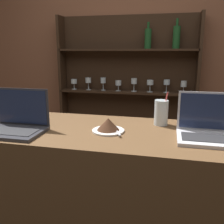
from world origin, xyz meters
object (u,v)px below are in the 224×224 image
at_px(laptop_near, 16,123).
at_px(water_glass, 161,113).
at_px(laptop_far, 206,129).
at_px(cake_plate, 108,126).

relative_size(laptop_near, water_glass, 1.64).
height_order(laptop_near, laptop_far, laptop_near).
relative_size(cake_plate, water_glass, 0.90).
bearing_deg(cake_plate, laptop_near, -167.16).
bearing_deg(laptop_near, cake_plate, 12.84).
distance_m(laptop_near, laptop_far, 1.03).
relative_size(laptop_near, laptop_far, 1.14).
xyz_separation_m(laptop_near, laptop_far, (1.03, 0.12, -0.00)).
bearing_deg(water_glass, laptop_far, -39.14).
distance_m(laptop_near, cake_plate, 0.52).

